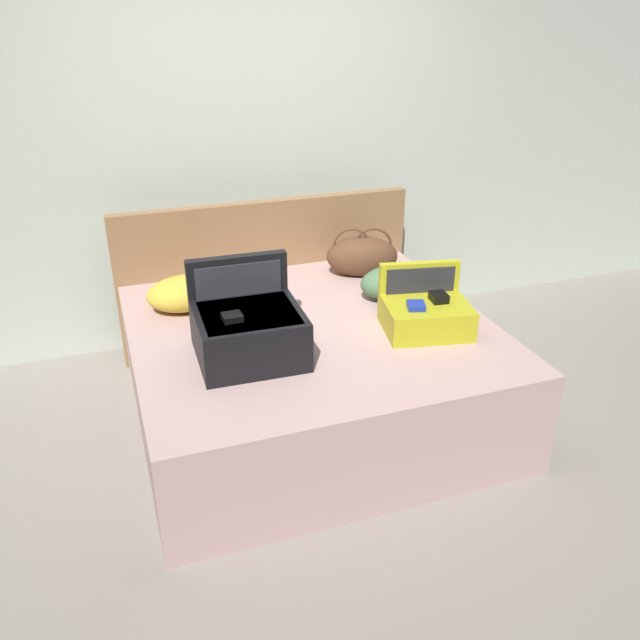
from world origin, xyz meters
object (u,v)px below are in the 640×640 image
object	(u,v)px
bed	(312,371)
hard_case_medium	(426,312)
pillow_center_head	(400,282)
hard_case_large	(248,328)
duffel_bag	(362,256)
pillow_near_headboard	(186,293)

from	to	relation	value
bed	hard_case_medium	bearing A→B (deg)	-22.71
hard_case_medium	pillow_center_head	world-z (taller)	hard_case_medium
hard_case_large	pillow_center_head	world-z (taller)	hard_case_large
hard_case_medium	duffel_bag	xyz separation A→B (m)	(-0.02, 0.83, 0.03)
hard_case_medium	pillow_center_head	size ratio (longest dim) A/B	1.05
hard_case_large	pillow_near_headboard	world-z (taller)	hard_case_large
duffel_bag	hard_case_medium	bearing A→B (deg)	-88.39
bed	pillow_center_head	xyz separation A→B (m)	(0.61, 0.17, 0.39)
pillow_near_headboard	pillow_center_head	world-z (taller)	pillow_center_head
bed	duffel_bag	world-z (taller)	duffel_bag
hard_case_medium	pillow_near_headboard	bearing A→B (deg)	160.59
bed	hard_case_large	distance (m)	0.63
duffel_bag	pillow_center_head	size ratio (longest dim) A/B	1.05
hard_case_large	duffel_bag	world-z (taller)	hard_case_large
duffel_bag	pillow_near_headboard	size ratio (longest dim) A/B	1.13
hard_case_medium	duffel_bag	bearing A→B (deg)	102.76
hard_case_large	duffel_bag	xyz separation A→B (m)	(0.94, 0.80, -0.02)
pillow_near_headboard	pillow_center_head	size ratio (longest dim) A/B	0.93
bed	pillow_near_headboard	world-z (taller)	pillow_near_headboard
pillow_near_headboard	hard_case_large	bearing A→B (deg)	-72.65
hard_case_large	hard_case_medium	size ratio (longest dim) A/B	1.04
hard_case_large	duffel_bag	size ratio (longest dim) A/B	1.04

